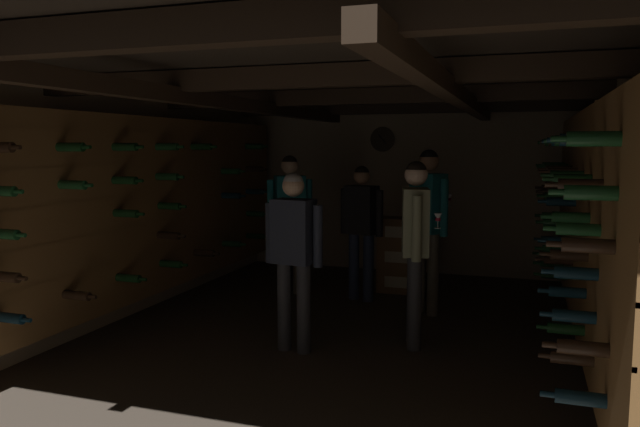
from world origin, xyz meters
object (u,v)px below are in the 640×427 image
object	(u,v)px
person_host_center	(294,246)
display_bottle	(405,207)
person_guest_far_right	(428,214)
wine_crate_stack	(401,255)
person_guest_mid_right	(415,236)
person_guest_far_left	(290,211)
person_guest_rear_center	(362,221)

from	to	relation	value
person_host_center	display_bottle	bearing A→B (deg)	78.44
person_host_center	person_guest_far_right	size ratio (longest dim) A/B	0.89
wine_crate_stack	person_guest_mid_right	distance (m)	2.09
person_host_center	person_guest_far_left	bearing A→B (deg)	112.47
person_guest_mid_right	person_guest_far_right	bearing A→B (deg)	93.11
wine_crate_stack	person_guest_mid_right	size ratio (longest dim) A/B	0.55
wine_crate_stack	person_guest_far_right	xyz separation A→B (m)	(0.45, -0.86, 0.60)
person_guest_rear_center	person_host_center	bearing A→B (deg)	-93.04
display_bottle	person_host_center	xyz separation A→B (m)	(-0.49, -2.42, -0.12)
wine_crate_stack	display_bottle	bearing A→B (deg)	0.76
person_host_center	person_guest_far_left	xyz separation A→B (m)	(-0.77, 1.87, 0.08)
person_host_center	person_guest_rear_center	distance (m)	1.87
person_guest_mid_right	person_guest_far_left	world-z (taller)	person_guest_far_left
person_host_center	person_guest_far_right	distance (m)	1.80
wine_crate_stack	person_host_center	size ratio (longest dim) A/B	0.59
person_guest_mid_right	person_guest_far_left	bearing A→B (deg)	140.78
person_guest_far_right	person_guest_mid_right	xyz separation A→B (m)	(0.06, -1.10, -0.07)
wine_crate_stack	display_bottle	xyz separation A→B (m)	(0.05, 0.00, 0.59)
person_guest_far_right	person_guest_mid_right	size ratio (longest dim) A/B	1.06
wine_crate_stack	person_guest_mid_right	xyz separation A→B (m)	(0.51, -1.96, 0.53)
person_guest_rear_center	person_guest_far_right	size ratio (longest dim) A/B	0.89
display_bottle	person_guest_far_right	world-z (taller)	person_guest_far_right
person_host_center	person_guest_far_right	world-z (taller)	person_guest_far_right
person_guest_far_left	display_bottle	bearing A→B (deg)	23.43
person_host_center	person_guest_mid_right	bearing A→B (deg)	25.73
person_guest_far_right	person_guest_mid_right	distance (m)	1.10
person_guest_rear_center	wine_crate_stack	bearing A→B (deg)	57.81
person_guest_rear_center	display_bottle	bearing A→B (deg)	54.27
wine_crate_stack	display_bottle	distance (m)	0.59
wine_crate_stack	display_bottle	world-z (taller)	display_bottle
person_guest_rear_center	person_guest_mid_right	bearing A→B (deg)	-58.75
person_host_center	person_guest_mid_right	size ratio (longest dim) A/B	0.94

